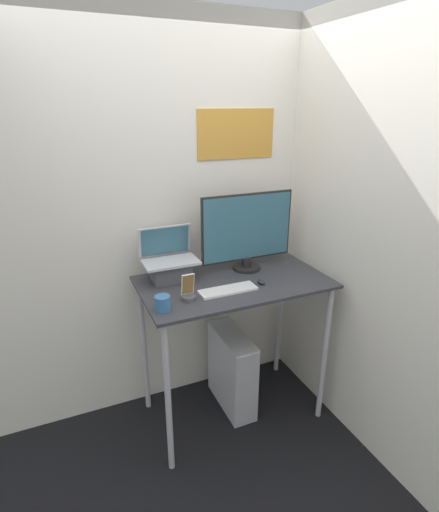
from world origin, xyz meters
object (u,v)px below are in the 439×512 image
laptop (170,265)px  mouse (261,282)px  monitor (247,233)px  keyboard (228,290)px  cell_phone (189,293)px  computer_tower (232,370)px

laptop → mouse: (0.49, -0.29, -0.08)m
monitor → mouse: size_ratio=9.98×
keyboard → mouse: (0.23, 0.01, 0.01)m
mouse → cell_phone: size_ratio=0.41×
laptop → mouse: 0.57m
keyboard → monitor: bearing=45.7°
mouse → laptop: bearing=149.8°
keyboard → mouse: mouse is taller
laptop → cell_phone: bearing=-87.9°
computer_tower → keyboard: bearing=-123.4°
laptop → monitor: (0.52, -0.03, 0.16)m
keyboard → cell_phone: size_ratio=2.22×
computer_tower → monitor: bearing=28.8°
laptop → mouse: laptop is taller
laptop → computer_tower: bearing=-15.3°
laptop → computer_tower: 0.92m
mouse → computer_tower: size_ratio=0.11×
monitor → laptop: bearing=176.3°
cell_phone → computer_tower: size_ratio=0.27×
cell_phone → keyboard: bearing=2.1°
monitor → computer_tower: size_ratio=1.11×
mouse → computer_tower: mouse is taller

